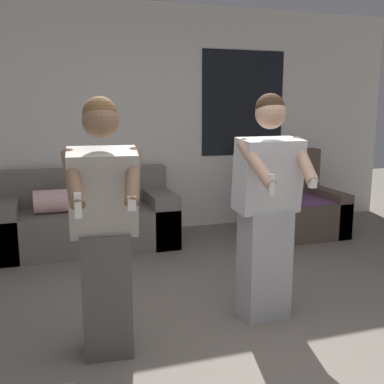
{
  "coord_description": "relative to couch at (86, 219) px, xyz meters",
  "views": [
    {
      "loc": [
        -1.11,
        -2.06,
        1.51
      ],
      "look_at": [
        -0.24,
        0.63,
        0.97
      ],
      "focal_mm": 42.0,
      "sensor_mm": 36.0,
      "label": 1
    }
  ],
  "objects": [
    {
      "name": "ground_plane",
      "position": [
        0.75,
        -2.81,
        -0.31
      ],
      "size": [
        14.0,
        14.0,
        0.0
      ],
      "primitive_type": "plane",
      "color": "slate"
    },
    {
      "name": "wall_back",
      "position": [
        0.77,
        0.47,
        1.05
      ],
      "size": [
        6.7,
        0.07,
        2.7
      ],
      "color": "silver",
      "rests_on": "ground_plane"
    },
    {
      "name": "couch",
      "position": [
        0.0,
        0.0,
        0.0
      ],
      "size": [
        1.9,
        0.85,
        0.83
      ],
      "color": "slate",
      "rests_on": "ground_plane"
    },
    {
      "name": "armchair",
      "position": [
        2.45,
        -0.19,
        0.0
      ],
      "size": [
        0.95,
        0.91,
        0.98
      ],
      "color": "brown",
      "rests_on": "ground_plane"
    },
    {
      "name": "person_left",
      "position": [
        -0.06,
        -2.28,
        0.49
      ],
      "size": [
        0.45,
        0.52,
        1.57
      ],
      "color": "#56514C",
      "rests_on": "ground_plane"
    },
    {
      "name": "person_right",
      "position": [
        1.09,
        -2.11,
        0.49
      ],
      "size": [
        0.51,
        0.48,
        1.6
      ],
      "color": "#B2B2B7",
      "rests_on": "ground_plane"
    }
  ]
}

